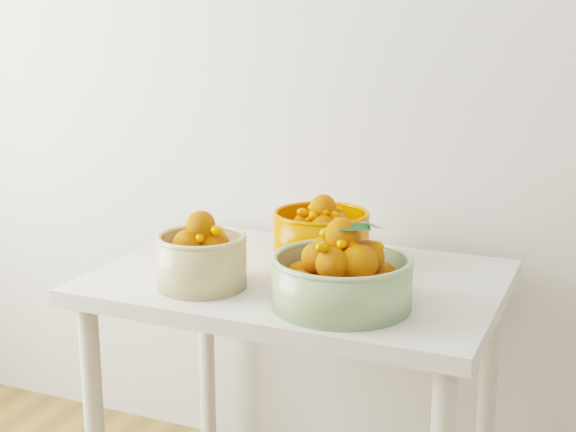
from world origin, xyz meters
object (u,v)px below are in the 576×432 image
bowl_green (342,276)px  bowl_orange (321,235)px  table (299,310)px  bowl_cream (201,258)px

bowl_green → bowl_orange: (-0.16, 0.30, 0.00)m
table → bowl_orange: bowl_orange is taller
bowl_cream → bowl_green: 0.35m
table → bowl_orange: 0.21m
bowl_green → bowl_orange: bowl_green is taller
bowl_green → bowl_orange: 0.34m
table → bowl_green: size_ratio=2.42×
table → bowl_orange: size_ratio=3.09×
bowl_green → bowl_orange: bearing=119.0°
bowl_green → bowl_cream: bearing=-178.7°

